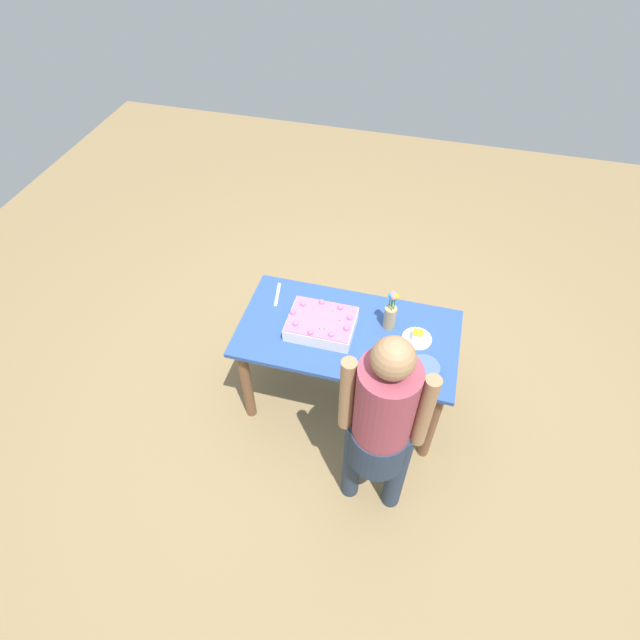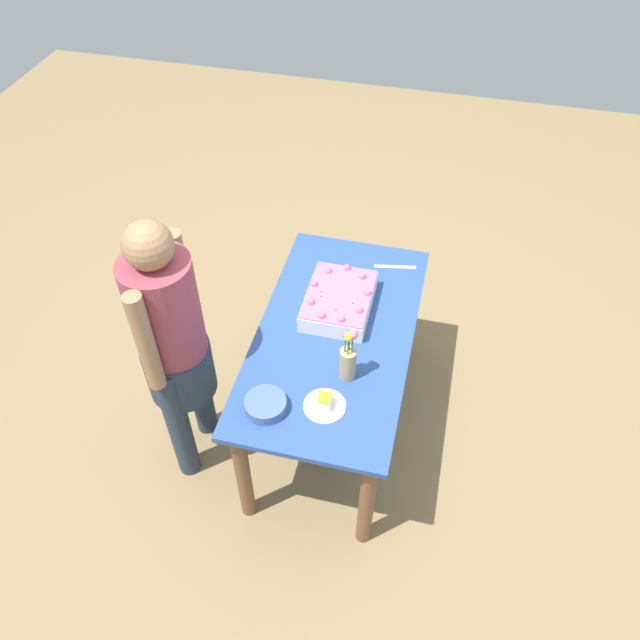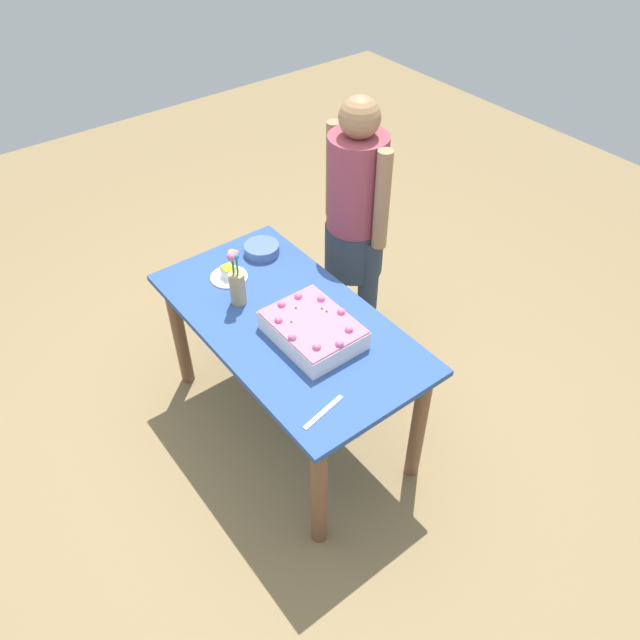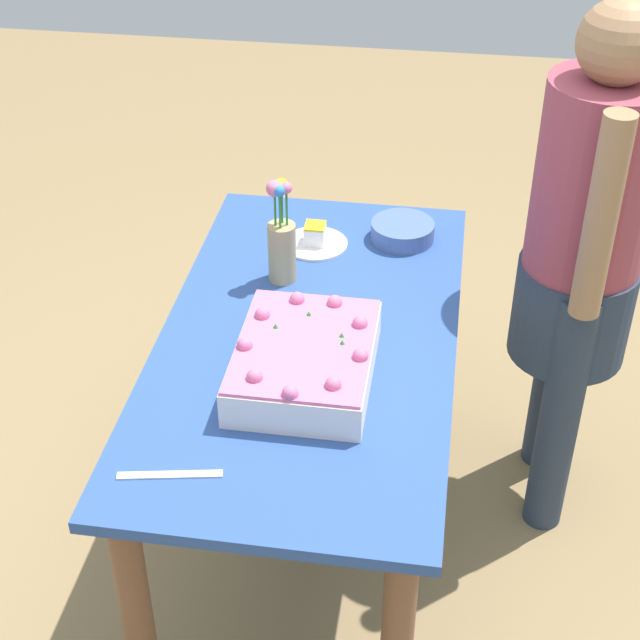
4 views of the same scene
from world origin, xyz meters
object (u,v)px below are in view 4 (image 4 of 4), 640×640
object	(u,v)px
sheet_cake	(305,360)
cake_knife	(170,475)
serving_plate_with_slice	(315,240)
fruit_bowl	(402,231)
flower_vase	(282,241)
person_standing	(583,247)

from	to	relation	value
sheet_cake	cake_knife	bearing A→B (deg)	-31.64
serving_plate_with_slice	cake_knife	bearing A→B (deg)	-9.14
serving_plate_with_slice	cake_knife	world-z (taller)	serving_plate_with_slice
sheet_cake	fruit_bowl	world-z (taller)	sheet_cake
flower_vase	person_standing	size ratio (longest dim) A/B	0.20
sheet_cake	person_standing	xyz separation A→B (m)	(-0.48, 0.64, 0.07)
sheet_cake	serving_plate_with_slice	distance (m)	0.59
cake_knife	flower_vase	bearing A→B (deg)	-107.58
serving_plate_with_slice	flower_vase	xyz separation A→B (m)	(0.18, -0.06, 0.10)
cake_knife	fruit_bowl	world-z (taller)	fruit_bowl
serving_plate_with_slice	fruit_bowl	bearing A→B (deg)	106.02
cake_knife	flower_vase	xyz separation A→B (m)	(-0.76, 0.09, 0.11)
person_standing	serving_plate_with_slice	bearing A→B (deg)	-8.27
sheet_cake	cake_knife	world-z (taller)	sheet_cake
cake_knife	serving_plate_with_slice	bearing A→B (deg)	-109.72
sheet_cake	fruit_bowl	size ratio (longest dim) A/B	2.28
flower_vase	person_standing	xyz separation A→B (m)	(-0.08, 0.77, 0.01)
sheet_cake	flower_vase	world-z (taller)	flower_vase
sheet_cake	fruit_bowl	xyz separation A→B (m)	(-0.66, 0.17, -0.02)
sheet_cake	cake_knife	size ratio (longest dim) A/B	1.88
serving_plate_with_slice	cake_knife	distance (m)	0.96
fruit_bowl	cake_knife	bearing A→B (deg)	-21.08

